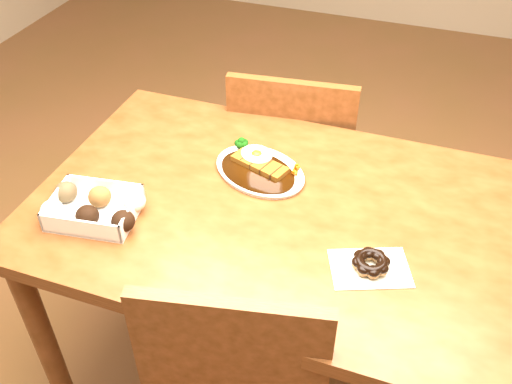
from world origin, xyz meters
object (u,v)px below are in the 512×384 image
(table, at_px, (273,234))
(pon_de_ring, at_px, (371,263))
(donut_box, at_px, (94,207))
(chair_far, at_px, (294,163))
(katsu_curry_plate, at_px, (259,168))

(table, relative_size, pon_de_ring, 5.81)
(donut_box, bearing_deg, chair_far, 66.98)
(chair_far, bearing_deg, katsu_curry_plate, 85.23)
(katsu_curry_plate, distance_m, donut_box, 0.44)
(table, height_order, pon_de_ring, pon_de_ring)
(katsu_curry_plate, distance_m, pon_de_ring, 0.43)
(table, height_order, katsu_curry_plate, katsu_curry_plate)
(katsu_curry_plate, xyz_separation_m, donut_box, (-0.32, -0.30, 0.02))
(donut_box, relative_size, pon_de_ring, 1.18)
(katsu_curry_plate, relative_size, donut_box, 1.27)
(table, relative_size, chair_far, 1.38)
(table, xyz_separation_m, chair_far, (-0.09, 0.54, -0.17))
(table, bearing_deg, chair_far, 99.84)
(chair_far, distance_m, katsu_curry_plate, 0.51)
(katsu_curry_plate, bearing_deg, table, -56.38)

